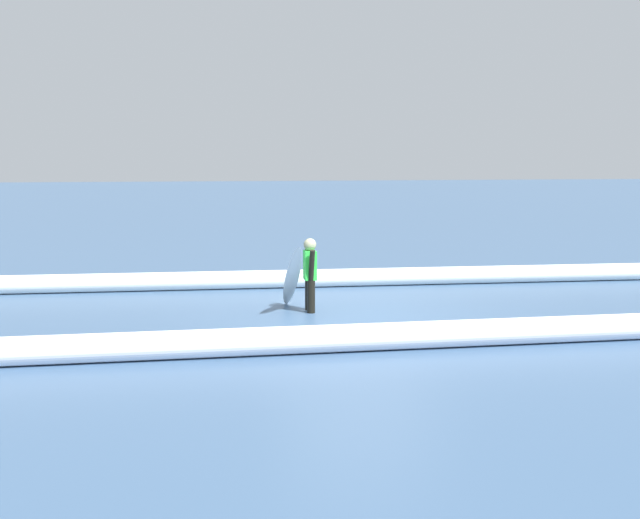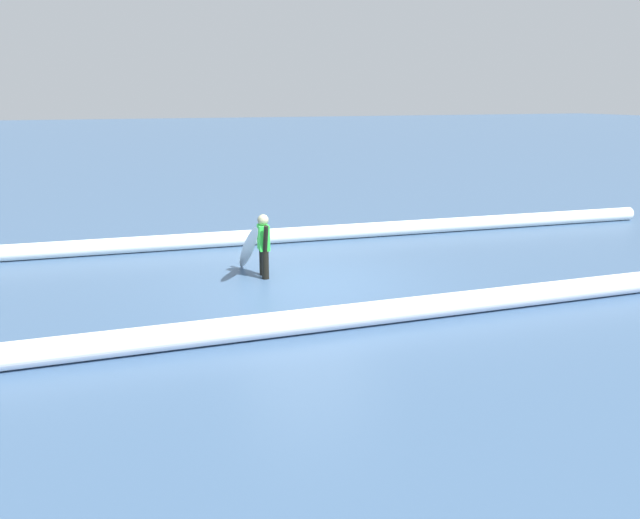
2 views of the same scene
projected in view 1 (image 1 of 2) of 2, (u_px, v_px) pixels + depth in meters
name	position (u px, v px, depth m)	size (l,w,h in m)	color
ground_plane	(360.00, 318.00, 14.16)	(188.15, 188.15, 0.00)	#395678
surfer	(310.00, 271.00, 14.66)	(0.23, 0.66, 1.28)	black
surfboard	(292.00, 277.00, 14.63)	(0.35, 1.75, 1.26)	white
wave_crest_foreground	(237.00, 280.00, 17.32)	(0.37, 0.37, 25.14)	white
wave_crest_midground	(581.00, 329.00, 12.28)	(0.38, 0.38, 17.56)	white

